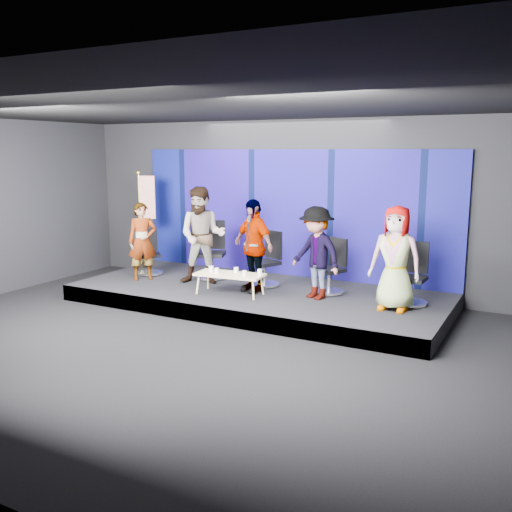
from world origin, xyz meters
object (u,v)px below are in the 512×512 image
(panelist_c, at_px, (253,246))
(mug_d, at_px, (244,273))
(panelist_b, at_px, (202,236))
(panelist_e, at_px, (396,258))
(chair_d, at_px, (331,275))
(coffee_table, at_px, (230,275))
(chair_c, at_px, (266,268))
(chair_b, at_px, (212,259))
(chair_a, at_px, (149,259))
(mug_a, at_px, (211,269))
(panelist_d, at_px, (316,253))
(flag_stand, at_px, (145,217))
(mug_e, at_px, (260,272))
(chair_e, at_px, (411,284))
(panelist_a, at_px, (142,241))
(mug_c, at_px, (236,270))
(mug_b, at_px, (217,271))

(panelist_c, bearing_deg, mug_d, -59.66)
(panelist_b, bearing_deg, panelist_e, -23.20)
(chair_d, height_order, coffee_table, chair_d)
(chair_c, relative_size, coffee_table, 0.82)
(chair_b, bearing_deg, chair_a, 171.23)
(chair_c, distance_m, mug_a, 1.15)
(panelist_d, distance_m, panelist_e, 1.42)
(coffee_table, distance_m, mug_d, 0.34)
(flag_stand, bearing_deg, mug_e, -46.26)
(chair_e, height_order, mug_e, chair_e)
(mug_d, bearing_deg, panelist_a, 173.68)
(panelist_c, bearing_deg, chair_d, 44.49)
(mug_e, bearing_deg, chair_c, 108.18)
(panelist_c, xyz_separation_m, mug_c, (-0.21, -0.27, -0.42))
(panelist_d, bearing_deg, mug_d, -134.14)
(panelist_b, relative_size, flag_stand, 0.88)
(chair_d, relative_size, panelist_d, 0.62)
(panelist_d, bearing_deg, panelist_b, -158.60)
(mug_a, height_order, mug_e, mug_a)
(panelist_a, xyz_separation_m, panelist_b, (1.27, 0.26, 0.17))
(chair_a, relative_size, chair_e, 0.91)
(panelist_b, height_order, mug_c, panelist_b)
(chair_c, xyz_separation_m, chair_d, (1.31, 0.04, -0.02))
(panelist_c, bearing_deg, mug_e, -20.84)
(mug_b, bearing_deg, mug_a, 156.92)
(panelist_a, height_order, mug_b, panelist_a)
(chair_b, xyz_separation_m, mug_a, (0.63, -1.01, 0.05))
(chair_c, height_order, panelist_d, panelist_d)
(coffee_table, bearing_deg, mug_a, -177.98)
(chair_d, relative_size, chair_e, 0.95)
(mug_b, bearing_deg, chair_b, 126.12)
(chair_b, relative_size, mug_c, 12.08)
(mug_b, bearing_deg, chair_e, 15.98)
(mug_d, bearing_deg, mug_c, 147.06)
(chair_d, bearing_deg, mug_b, -128.02)
(mug_e, bearing_deg, chair_d, 36.90)
(panelist_e, bearing_deg, mug_a, -170.75)
(panelist_c, xyz_separation_m, coffee_table, (-0.26, -0.41, -0.50))
(coffee_table, distance_m, mug_e, 0.56)
(coffee_table, relative_size, mug_c, 13.33)
(panelist_a, height_order, chair_c, panelist_a)
(panelist_d, xyz_separation_m, mug_d, (-1.16, -0.51, -0.38))
(chair_c, distance_m, chair_e, 2.78)
(chair_c, height_order, flag_stand, flag_stand)
(chair_a, distance_m, panelist_a, 0.68)
(panelist_c, distance_m, coffee_table, 0.70)
(panelist_a, distance_m, panelist_d, 3.67)
(chair_c, xyz_separation_m, panelist_c, (-0.02, -0.50, 0.51))
(chair_e, xyz_separation_m, mug_e, (-2.54, -0.70, 0.09))
(panelist_d, relative_size, chair_e, 1.54)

